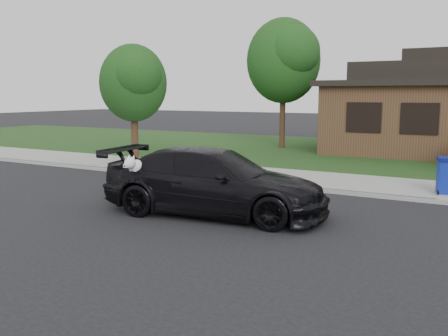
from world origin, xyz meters
The scene contains 7 objects.
ground centered at (0.00, 0.00, 0.00)m, with size 120.00×120.00×0.00m, color black.
sidewalk centered at (0.00, 5.00, 0.06)m, with size 60.00×3.00×0.12m, color gray.
curb centered at (0.00, 3.50, 0.06)m, with size 60.00×0.12×0.12m, color gray.
lawn centered at (0.00, 13.00, 0.07)m, with size 60.00×13.00×0.13m, color #193814.
sedan centered at (-0.69, -0.26, 0.78)m, with size 5.55×2.76×1.55m.
tree_0 centered at (-4.34, 12.88, 4.48)m, with size 3.78×3.60×6.34m.
tree_2 centered at (-7.38, 5.11, 3.27)m, with size 2.73×2.60×4.59m.
Camera 1 is at (5.10, -10.16, 2.81)m, focal length 40.00 mm.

